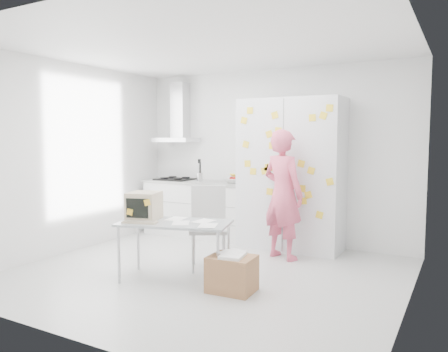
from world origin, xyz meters
The scene contains 10 objects.
floor centered at (0.00, 0.00, -0.01)m, with size 4.50×4.00×0.02m, color silver.
walls centered at (0.00, 0.72, 1.35)m, with size 4.52×4.01×2.70m.
ceiling centered at (0.00, 0.00, 2.70)m, with size 4.50×4.00×0.02m, color white.
counter_run centered at (-1.20, 1.70, 0.47)m, with size 1.84×0.63×1.28m.
range_hood centered at (-1.65, 1.84, 1.96)m, with size 0.70×0.48×1.01m.
tall_cabinet centered at (0.45, 1.67, 1.10)m, with size 1.50×0.68×2.20m.
person centered at (0.55, 1.10, 0.87)m, with size 0.64×0.42×1.75m, color #E35875.
desk centered at (-0.45, -0.39, 0.76)m, with size 1.38×0.95×1.00m.
chair centered at (-0.12, 0.27, 0.58)m, with size 0.63×0.63×1.03m.
cardboard_box centered at (0.56, -0.38, 0.20)m, with size 0.50×0.41×0.42m.
Camera 1 is at (2.70, -4.38, 1.63)m, focal length 35.00 mm.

